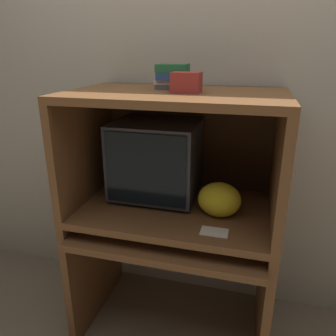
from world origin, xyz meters
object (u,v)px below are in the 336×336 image
(crt_monitor, at_px, (156,159))
(mouse, at_px, (201,237))
(storage_box, at_px, (186,82))
(keyboard, at_px, (151,227))
(snack_bag, at_px, (219,200))
(book_stack, at_px, (173,77))

(crt_monitor, bearing_deg, mouse, -37.92)
(storage_box, bearing_deg, keyboard, -152.58)
(crt_monitor, xyz_separation_m, keyboard, (0.03, -0.21, -0.30))
(keyboard, relative_size, snack_bag, 1.83)
(storage_box, bearing_deg, snack_bag, -4.21)
(keyboard, distance_m, book_stack, 0.76)
(book_stack, bearing_deg, storage_box, -52.56)
(keyboard, relative_size, book_stack, 2.31)
(keyboard, relative_size, mouse, 6.60)
(crt_monitor, bearing_deg, snack_bag, -21.52)
(keyboard, xyz_separation_m, storage_box, (0.16, 0.08, 0.71))
(crt_monitor, relative_size, book_stack, 2.69)
(book_stack, xyz_separation_m, storage_box, (0.09, -0.12, -0.01))
(crt_monitor, height_order, storage_box, storage_box)
(crt_monitor, height_order, keyboard, crt_monitor)
(mouse, relative_size, storage_box, 0.46)
(crt_monitor, xyz_separation_m, mouse, (0.30, -0.23, -0.30))
(snack_bag, bearing_deg, keyboard, -168.50)
(crt_monitor, distance_m, mouse, 0.48)
(snack_bag, bearing_deg, storage_box, 175.79)
(crt_monitor, relative_size, mouse, 7.70)
(storage_box, bearing_deg, mouse, -42.47)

